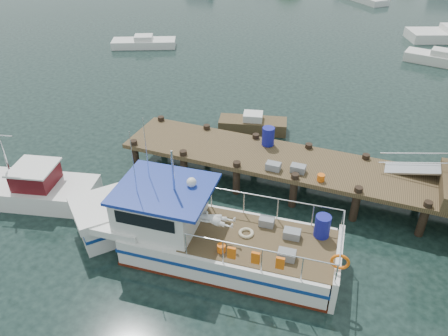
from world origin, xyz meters
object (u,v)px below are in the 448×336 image
(moored_rowboat, at_px, (253,124))
(moored_a, at_px, (144,43))
(dock, at_px, (419,166))
(moored_b, at_px, (440,59))
(lobster_boat, at_px, (196,233))
(work_boat, at_px, (23,188))

(moored_rowboat, relative_size, moored_a, 0.70)
(dock, bearing_deg, moored_b, 85.38)
(dock, height_order, moored_rowboat, dock)
(lobster_boat, bearing_deg, moored_rowboat, 91.25)
(lobster_boat, xyz_separation_m, moored_rowboat, (-1.02, 9.68, -0.51))
(work_boat, bearing_deg, moored_rowboat, 39.24)
(moored_rowboat, bearing_deg, dock, -12.10)
(work_boat, xyz_separation_m, moored_rowboat, (7.16, 9.43, -0.17))
(dock, relative_size, lobster_boat, 1.58)
(dock, distance_m, lobster_boat, 8.96)
(moored_rowboat, distance_m, moored_a, 16.89)
(dock, relative_size, work_boat, 2.45)
(lobster_boat, bearing_deg, dock, 31.65)
(moored_a, distance_m, moored_b, 23.22)
(dock, xyz_separation_m, work_boat, (-15.31, -5.01, -1.68))
(dock, height_order, lobster_boat, lobster_boat)
(lobster_boat, relative_size, moored_b, 2.03)
(lobster_boat, xyz_separation_m, moored_b, (8.72, 24.96, -0.50))
(dock, distance_m, work_boat, 16.20)
(lobster_boat, height_order, moored_a, lobster_boat)
(dock, relative_size, moored_b, 3.20)
(dock, distance_m, moored_rowboat, 9.46)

